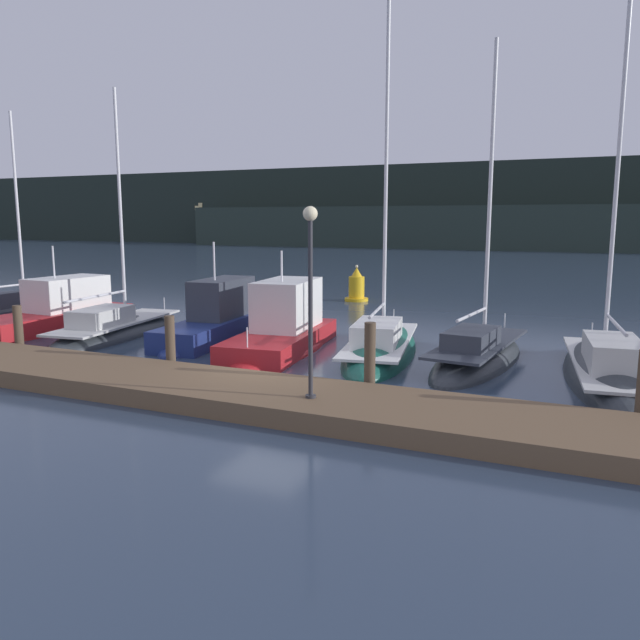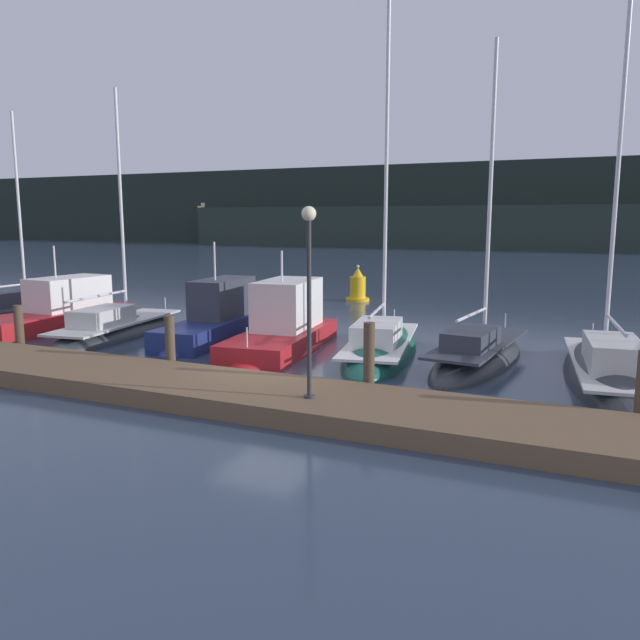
{
  "view_description": "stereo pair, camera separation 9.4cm",
  "coord_description": "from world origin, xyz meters",
  "px_view_note": "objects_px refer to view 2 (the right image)",
  "views": [
    {
      "loc": [
        7.95,
        -14.34,
        4.38
      ],
      "look_at": [
        0.0,
        3.58,
        1.2
      ],
      "focal_mm": 35.0,
      "sensor_mm": 36.0,
      "label": 1
    },
    {
      "loc": [
        8.03,
        -14.3,
        4.38
      ],
      "look_at": [
        0.0,
        3.58,
        1.2
      ],
      "focal_mm": 35.0,
      "sensor_mm": 36.0,
      "label": 2
    }
  ],
  "objects_px": {
    "motorboat_berth_4": "(216,329)",
    "sailboat_berth_6": "(380,351)",
    "sailboat_berth_7": "(478,360)",
    "dock_lamppost": "(309,272)",
    "motorboat_berth_2": "(59,319)",
    "sailboat_berth_1": "(15,317)",
    "motorboat_berth_5": "(283,335)",
    "sailboat_berth_3": "(117,333)",
    "sailboat_berth_8": "(606,376)",
    "channel_buoy": "(358,288)"
  },
  "relations": [
    {
      "from": "motorboat_berth_5",
      "to": "sailboat_berth_6",
      "type": "xyz_separation_m",
      "value": [
        3.36,
        0.42,
        -0.35
      ]
    },
    {
      "from": "motorboat_berth_4",
      "to": "motorboat_berth_5",
      "type": "xyz_separation_m",
      "value": [
        3.06,
        -0.56,
        0.08
      ]
    },
    {
      "from": "sailboat_berth_1",
      "to": "channel_buoy",
      "type": "xyz_separation_m",
      "value": [
        11.47,
        12.19,
        0.61
      ]
    },
    {
      "from": "channel_buoy",
      "to": "dock_lamppost",
      "type": "relative_size",
      "value": 0.46
    },
    {
      "from": "motorboat_berth_2",
      "to": "sailboat_berth_6",
      "type": "bearing_deg",
      "value": 2.4
    },
    {
      "from": "motorboat_berth_5",
      "to": "sailboat_berth_6",
      "type": "height_order",
      "value": "sailboat_berth_6"
    },
    {
      "from": "motorboat_berth_4",
      "to": "motorboat_berth_5",
      "type": "distance_m",
      "value": 3.11
    },
    {
      "from": "motorboat_berth_5",
      "to": "dock_lamppost",
      "type": "distance_m",
      "value": 8.01
    },
    {
      "from": "motorboat_berth_4",
      "to": "sailboat_berth_1",
      "type": "bearing_deg",
      "value": 179.38
    },
    {
      "from": "sailboat_berth_6",
      "to": "sailboat_berth_3",
      "type": "bearing_deg",
      "value": -175.0
    },
    {
      "from": "motorboat_berth_5",
      "to": "sailboat_berth_6",
      "type": "relative_size",
      "value": 0.56
    },
    {
      "from": "motorboat_berth_4",
      "to": "motorboat_berth_5",
      "type": "bearing_deg",
      "value": -10.29
    },
    {
      "from": "motorboat_berth_4",
      "to": "sailboat_berth_7",
      "type": "distance_m",
      "value": 9.56
    },
    {
      "from": "sailboat_berth_7",
      "to": "dock_lamppost",
      "type": "height_order",
      "value": "sailboat_berth_7"
    },
    {
      "from": "sailboat_berth_8",
      "to": "channel_buoy",
      "type": "distance_m",
      "value": 17.82
    },
    {
      "from": "motorboat_berth_5",
      "to": "sailboat_berth_7",
      "type": "bearing_deg",
      "value": 3.35
    },
    {
      "from": "motorboat_berth_4",
      "to": "sailboat_berth_6",
      "type": "xyz_separation_m",
      "value": [
        6.42,
        -0.13,
        -0.27
      ]
    },
    {
      "from": "sailboat_berth_1",
      "to": "motorboat_berth_4",
      "type": "distance_m",
      "value": 10.57
    },
    {
      "from": "motorboat_berth_5",
      "to": "channel_buoy",
      "type": "distance_m",
      "value": 13.04
    },
    {
      "from": "motorboat_berth_5",
      "to": "dock_lamppost",
      "type": "xyz_separation_m",
      "value": [
        3.99,
        -6.37,
        2.78
      ]
    },
    {
      "from": "dock_lamppost",
      "to": "sailboat_berth_6",
      "type": "bearing_deg",
      "value": 95.27
    },
    {
      "from": "sailboat_berth_6",
      "to": "sailboat_berth_7",
      "type": "bearing_deg",
      "value": -0.77
    },
    {
      "from": "sailboat_berth_3",
      "to": "sailboat_berth_8",
      "type": "xyz_separation_m",
      "value": [
        16.93,
        0.37,
        -0.01
      ]
    },
    {
      "from": "motorboat_berth_5",
      "to": "dock_lamppost",
      "type": "relative_size",
      "value": 1.67
    },
    {
      "from": "motorboat_berth_4",
      "to": "dock_lamppost",
      "type": "height_order",
      "value": "dock_lamppost"
    },
    {
      "from": "sailboat_berth_3",
      "to": "motorboat_berth_4",
      "type": "xyz_separation_m",
      "value": [
        3.8,
        1.03,
        0.26
      ]
    },
    {
      "from": "sailboat_berth_1",
      "to": "sailboat_berth_8",
      "type": "height_order",
      "value": "sailboat_berth_8"
    },
    {
      "from": "motorboat_berth_4",
      "to": "sailboat_berth_6",
      "type": "bearing_deg",
      "value": -1.18
    },
    {
      "from": "sailboat_berth_6",
      "to": "dock_lamppost",
      "type": "relative_size",
      "value": 2.97
    },
    {
      "from": "motorboat_berth_2",
      "to": "sailboat_berth_7",
      "type": "bearing_deg",
      "value": 1.8
    },
    {
      "from": "sailboat_berth_1",
      "to": "sailboat_berth_3",
      "type": "distance_m",
      "value": 6.86
    },
    {
      "from": "sailboat_berth_3",
      "to": "sailboat_berth_6",
      "type": "relative_size",
      "value": 0.78
    },
    {
      "from": "sailboat_berth_1",
      "to": "motorboat_berth_2",
      "type": "xyz_separation_m",
      "value": [
        3.46,
        -0.81,
        0.27
      ]
    },
    {
      "from": "motorboat_berth_2",
      "to": "sailboat_berth_1",
      "type": "bearing_deg",
      "value": 166.78
    },
    {
      "from": "sailboat_berth_3",
      "to": "dock_lamppost",
      "type": "relative_size",
      "value": 2.32
    },
    {
      "from": "motorboat_berth_5",
      "to": "sailboat_berth_8",
      "type": "xyz_separation_m",
      "value": [
        10.07,
        -0.1,
        -0.35
      ]
    },
    {
      "from": "motorboat_berth_5",
      "to": "channel_buoy",
      "type": "bearing_deg",
      "value": 99.5
    },
    {
      "from": "sailboat_berth_7",
      "to": "sailboat_berth_6",
      "type": "bearing_deg",
      "value": 179.23
    },
    {
      "from": "motorboat_berth_2",
      "to": "sailboat_berth_7",
      "type": "distance_m",
      "value": 16.67
    },
    {
      "from": "sailboat_berth_1",
      "to": "motorboat_berth_2",
      "type": "distance_m",
      "value": 3.56
    },
    {
      "from": "motorboat_berth_4",
      "to": "sailboat_berth_7",
      "type": "bearing_deg",
      "value": -1.05
    },
    {
      "from": "sailboat_berth_1",
      "to": "sailboat_berth_3",
      "type": "xyz_separation_m",
      "value": [
        6.76,
        -1.14,
        0.01
      ]
    },
    {
      "from": "sailboat_berth_1",
      "to": "motorboat_berth_4",
      "type": "bearing_deg",
      "value": -0.62
    },
    {
      "from": "motorboat_berth_2",
      "to": "channel_buoy",
      "type": "xyz_separation_m",
      "value": [
        8.01,
        13.01,
        0.34
      ]
    },
    {
      "from": "sailboat_berth_1",
      "to": "channel_buoy",
      "type": "height_order",
      "value": "sailboat_berth_1"
    },
    {
      "from": "sailboat_berth_7",
      "to": "sailboat_berth_8",
      "type": "relative_size",
      "value": 0.93
    },
    {
      "from": "motorboat_berth_2",
      "to": "sailboat_berth_6",
      "type": "relative_size",
      "value": 0.58
    },
    {
      "from": "sailboat_berth_7",
      "to": "sailboat_berth_8",
      "type": "height_order",
      "value": "sailboat_berth_8"
    },
    {
      "from": "motorboat_berth_2",
      "to": "motorboat_berth_4",
      "type": "relative_size",
      "value": 1.04
    },
    {
      "from": "channel_buoy",
      "to": "dock_lamppost",
      "type": "height_order",
      "value": "dock_lamppost"
    }
  ]
}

